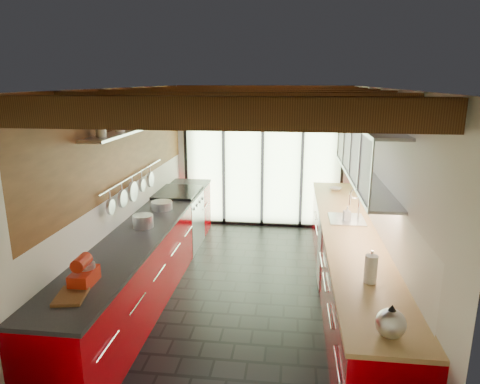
{
  "coord_description": "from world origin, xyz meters",
  "views": [
    {
      "loc": [
        0.54,
        -5.06,
        2.69
      ],
      "look_at": [
        -0.13,
        0.4,
        1.25
      ],
      "focal_mm": 32.0,
      "sensor_mm": 36.0,
      "label": 1
    }
  ],
  "objects": [
    {
      "name": "ground",
      "position": [
        0.0,
        0.0,
        0.0
      ],
      "size": [
        5.5,
        5.5,
        0.0
      ],
      "primitive_type": "plane",
      "color": "black",
      "rests_on": "ground"
    },
    {
      "name": "room_shell",
      "position": [
        0.0,
        0.0,
        1.65
      ],
      "size": [
        5.5,
        5.5,
        5.5
      ],
      "color": "silver",
      "rests_on": "ground"
    },
    {
      "name": "ceiling_beams",
      "position": [
        -0.0,
        0.38,
        2.46
      ],
      "size": [
        3.14,
        5.06,
        4.9
      ],
      "color": "#593316",
      "rests_on": "ground"
    },
    {
      "name": "glass_door",
      "position": [
        0.0,
        2.69,
        1.66
      ],
      "size": [
        2.95,
        0.1,
        2.9
      ],
      "color": "#C6EAAD",
      "rests_on": "ground"
    },
    {
      "name": "left_counter",
      "position": [
        -1.28,
        0.0,
        0.46
      ],
      "size": [
        0.68,
        5.0,
        0.92
      ],
      "color": "#A50007",
      "rests_on": "ground"
    },
    {
      "name": "range_stove",
      "position": [
        -1.28,
        1.45,
        0.47
      ],
      "size": [
        0.66,
        0.9,
        0.97
      ],
      "color": "silver",
      "rests_on": "ground"
    },
    {
      "name": "right_counter",
      "position": [
        1.27,
        0.0,
        0.46
      ],
      "size": [
        0.68,
        5.0,
        0.92
      ],
      "color": "#A50007",
      "rests_on": "ground"
    },
    {
      "name": "sink_assembly",
      "position": [
        1.29,
        0.4,
        0.96
      ],
      "size": [
        0.45,
        0.52,
        0.43
      ],
      "color": "silver",
      "rests_on": "right_counter"
    },
    {
      "name": "upper_cabinets_right",
      "position": [
        1.43,
        0.3,
        1.85
      ],
      "size": [
        0.34,
        3.0,
        3.0
      ],
      "color": "silver",
      "rests_on": "ground"
    },
    {
      "name": "left_wall_fixtures",
      "position": [
        -1.47,
        0.18,
        1.85
      ],
      "size": [
        0.28,
        2.6,
        0.96
      ],
      "color": "silver",
      "rests_on": "ground"
    },
    {
      "name": "stand_mixer",
      "position": [
        -1.27,
        -1.75,
        1.03
      ],
      "size": [
        0.19,
        0.31,
        0.28
      ],
      "color": "#B7220E",
      "rests_on": "left_counter"
    },
    {
      "name": "pot_large",
      "position": [
        -1.27,
        -0.21,
        1.0
      ],
      "size": [
        0.31,
        0.31,
        0.16
      ],
      "primitive_type": "cylinder",
      "rotation": [
        0.0,
        0.0,
        0.29
      ],
      "color": "silver",
      "rests_on": "left_counter"
    },
    {
      "name": "pot_small",
      "position": [
        -1.27,
        0.56,
        0.98
      ],
      "size": [
        0.38,
        0.38,
        0.11
      ],
      "primitive_type": "cylinder",
      "rotation": [
        0.0,
        0.0,
        0.34
      ],
      "color": "silver",
      "rests_on": "left_counter"
    },
    {
      "name": "cutting_board",
      "position": [
        -1.27,
        -2.0,
        0.93
      ],
      "size": [
        0.29,
        0.37,
        0.03
      ],
      "primitive_type": "cube",
      "rotation": [
        0.0,
        0.0,
        0.18
      ],
      "color": "brown",
      "rests_on": "left_counter"
    },
    {
      "name": "kettle",
      "position": [
        1.27,
        -2.25,
        1.03
      ],
      "size": [
        0.24,
        0.28,
        0.26
      ],
      "color": "silver",
      "rests_on": "right_counter"
    },
    {
      "name": "paper_towel",
      "position": [
        1.27,
        -1.42,
        1.05
      ],
      "size": [
        0.13,
        0.13,
        0.31
      ],
      "color": "white",
      "rests_on": "right_counter"
    },
    {
      "name": "soap_bottle",
      "position": [
        1.27,
        0.36,
        1.02
      ],
      "size": [
        0.1,
        0.1,
        0.19
      ],
      "primitive_type": "imported",
      "rotation": [
        0.0,
        0.0,
        0.15
      ],
      "color": "silver",
      "rests_on": "right_counter"
    },
    {
      "name": "bowl",
      "position": [
        1.27,
        1.95,
        0.94
      ],
      "size": [
        0.25,
        0.25,
        0.05
      ],
      "primitive_type": "imported",
      "rotation": [
        0.0,
        0.0,
        -0.32
      ],
      "color": "silver",
      "rests_on": "right_counter"
    }
  ]
}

